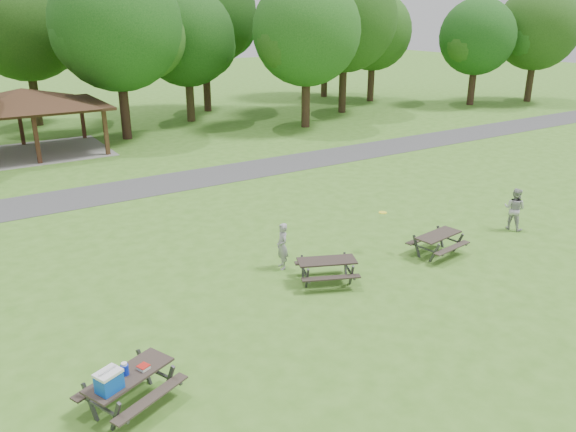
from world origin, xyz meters
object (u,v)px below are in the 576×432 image
(picnic_table_near, at_px, (123,381))
(frisbee_catcher, at_px, (514,209))
(picnic_table_middle, at_px, (327,265))
(frisbee_thrower, at_px, (282,246))

(picnic_table_near, distance_m, frisbee_catcher, 15.80)
(picnic_table_near, height_order, frisbee_catcher, frisbee_catcher)
(frisbee_catcher, bearing_deg, picnic_table_middle, 71.79)
(frisbee_thrower, height_order, frisbee_catcher, frisbee_catcher)
(frisbee_catcher, bearing_deg, frisbee_thrower, 62.18)
(picnic_table_near, bearing_deg, frisbee_thrower, 32.69)
(picnic_table_near, distance_m, frisbee_thrower, 7.61)
(picnic_table_near, height_order, picnic_table_middle, picnic_table_near)
(frisbee_catcher, bearing_deg, picnic_table_near, 81.59)
(picnic_table_near, xyz_separation_m, frisbee_catcher, (15.63, 2.32, 0.07))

